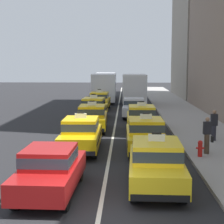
# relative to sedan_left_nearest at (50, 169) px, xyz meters

# --- Properties ---
(lane_stripe_left_right) EXTENTS (0.14, 80.00, 0.01)m
(lane_stripe_left_right) POSITION_rel_sedan_left_nearest_xyz_m (1.72, 17.53, -0.84)
(lane_stripe_left_right) COLOR silver
(lane_stripe_left_right) RESTS_ON ground
(sidewalk_curb) EXTENTS (4.00, 90.00, 0.15)m
(sidewalk_curb) POSITION_rel_sedan_left_nearest_xyz_m (7.32, 12.53, -0.77)
(sidewalk_curb) COLOR #9E9993
(sidewalk_curb) RESTS_ON ground
(sedan_left_nearest) EXTENTS (1.88, 4.35, 1.58)m
(sedan_left_nearest) POSITION_rel_sedan_left_nearest_xyz_m (0.00, 0.00, 0.00)
(sedan_left_nearest) COLOR black
(sedan_left_nearest) RESTS_ON ground
(taxi_left_second) EXTENTS (1.86, 4.58, 1.96)m
(taxi_left_second) POSITION_rel_sedan_left_nearest_xyz_m (0.28, 6.12, 0.03)
(taxi_left_second) COLOR black
(taxi_left_second) RESTS_ON ground
(taxi_left_third) EXTENTS (1.94, 4.61, 1.96)m
(taxi_left_third) POSITION_rel_sedan_left_nearest_xyz_m (0.31, 11.92, 0.03)
(taxi_left_third) COLOR black
(taxi_left_third) RESTS_ON ground
(taxi_left_fourth) EXTENTS (2.01, 4.63, 1.96)m
(taxi_left_fourth) POSITION_rel_sedan_left_nearest_xyz_m (-0.04, 17.25, 0.03)
(taxi_left_fourth) COLOR black
(taxi_left_fourth) RESTS_ON ground
(taxi_left_fifth) EXTENTS (1.90, 4.59, 1.96)m
(taxi_left_fifth) POSITION_rel_sedan_left_nearest_xyz_m (-0.02, 23.25, 0.03)
(taxi_left_fifth) COLOR black
(taxi_left_fifth) RESTS_ON ground
(bus_left_sixth) EXTENTS (2.70, 11.24, 3.22)m
(bus_left_sixth) POSITION_rel_sedan_left_nearest_xyz_m (0.02, 32.18, 0.97)
(bus_left_sixth) COLOR black
(bus_left_sixth) RESTS_ON ground
(taxi_right_nearest) EXTENTS (1.92, 4.60, 1.96)m
(taxi_right_nearest) POSITION_rel_sedan_left_nearest_xyz_m (3.51, 0.80, 0.03)
(taxi_right_nearest) COLOR black
(taxi_right_nearest) RESTS_ON ground
(taxi_right_second) EXTENTS (1.86, 4.58, 1.96)m
(taxi_right_second) POSITION_rel_sedan_left_nearest_xyz_m (3.43, 6.05, 0.03)
(taxi_right_second) COLOR black
(taxi_right_second) RESTS_ON ground
(taxi_right_third) EXTENTS (1.83, 4.56, 1.96)m
(taxi_right_third) POSITION_rel_sedan_left_nearest_xyz_m (3.47, 11.75, 0.03)
(taxi_right_third) COLOR black
(taxi_right_third) RESTS_ON ground
(sedan_right_fourth) EXTENTS (1.87, 4.34, 1.58)m
(sedan_right_fourth) POSITION_rel_sedan_left_nearest_xyz_m (3.12, 18.06, 0.00)
(sedan_right_fourth) COLOR black
(sedan_right_fourth) RESTS_ON ground
(box_truck_right_fifth) EXTENTS (2.33, 6.97, 3.27)m
(box_truck_right_fifth) POSITION_rel_sedan_left_nearest_xyz_m (3.30, 26.49, 0.93)
(box_truck_right_fifth) COLOR black
(box_truck_right_fifth) RESTS_ON ground
(pedestrian_by_storefront) EXTENTS (0.36, 0.24, 1.65)m
(pedestrian_by_storefront) POSITION_rel_sedan_left_nearest_xyz_m (7.25, 8.35, 0.14)
(pedestrian_by_storefront) COLOR #23232D
(pedestrian_by_storefront) RESTS_ON sidewalk_curb
(pedestrian_far_corner) EXTENTS (0.47, 0.24, 1.70)m
(pedestrian_far_corner) POSITION_rel_sedan_left_nearest_xyz_m (6.22, 5.24, 0.16)
(pedestrian_far_corner) COLOR #473828
(pedestrian_far_corner) RESTS_ON sidewalk_curb
(fire_hydrant) EXTENTS (0.36, 0.22, 0.73)m
(fire_hydrant) POSITION_rel_sedan_left_nearest_xyz_m (5.80, 4.70, -0.30)
(fire_hydrant) COLOR red
(fire_hydrant) RESTS_ON sidewalk_curb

